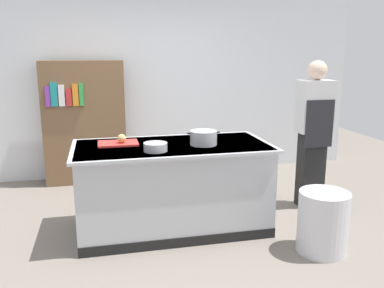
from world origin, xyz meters
The scene contains 10 objects.
ground_plane centered at (0.00, 0.00, 0.00)m, with size 10.00×10.00×0.00m, color slate.
back_wall centered at (0.00, 2.10, 1.50)m, with size 6.40×0.12×3.00m, color silver.
counter_island centered at (0.00, 0.00, 0.47)m, with size 1.98×0.98×0.90m.
cutting_board centered at (-0.53, 0.14, 0.91)m, with size 0.40×0.28×0.02m, color red.
onion centered at (-0.50, 0.11, 0.96)m, with size 0.09×0.09×0.09m, color tan.
stock_pot centered at (0.31, -0.07, 0.97)m, with size 0.34×0.27×0.14m.
mixing_bowl centered at (-0.20, -0.23, 0.94)m, with size 0.23×0.23×0.08m, color #B7BABF.
trash_bin centered at (1.25, -0.81, 0.29)m, with size 0.46×0.46×0.58m, color silver.
person_chef centered at (1.71, 0.27, 0.91)m, with size 0.38×0.25×1.72m.
bookshelf centered at (-0.91, 1.80, 0.85)m, with size 1.10×0.31×1.70m.
Camera 1 is at (-0.69, -3.92, 1.82)m, focal length 37.93 mm.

